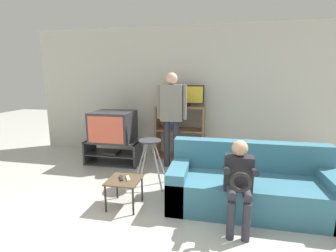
{
  "coord_description": "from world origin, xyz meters",
  "views": [
    {
      "loc": [
        0.66,
        -1.6,
        1.6
      ],
      "look_at": [
        -0.04,
        1.82,
        0.9
      ],
      "focal_mm": 26.0,
      "sensor_mm": 36.0,
      "label": 1
    }
  ],
  "objects_px": {
    "tv_stand": "(113,152)",
    "remote_control_black": "(121,178)",
    "folding_stool": "(150,150)",
    "remote_control_white": "(128,179)",
    "couch": "(250,186)",
    "person_standing_adult": "(172,111)",
    "person_seated_child": "(239,179)",
    "television_flat": "(183,96)",
    "television_main": "(113,126)",
    "media_shelf": "(180,132)",
    "snack_table": "(124,183)"
  },
  "relations": [
    {
      "from": "couch",
      "to": "person_seated_child",
      "type": "height_order",
      "value": "person_seated_child"
    },
    {
      "from": "folding_stool",
      "to": "snack_table",
      "type": "xyz_separation_m",
      "value": [
        -0.16,
        -0.64,
        -0.25
      ]
    },
    {
      "from": "television_main",
      "to": "person_seated_child",
      "type": "distance_m",
      "value": 2.68
    },
    {
      "from": "television_main",
      "to": "remote_control_black",
      "type": "bearing_deg",
      "value": -63.19
    },
    {
      "from": "snack_table",
      "to": "person_standing_adult",
      "type": "relative_size",
      "value": 0.24
    },
    {
      "from": "television_main",
      "to": "media_shelf",
      "type": "xyz_separation_m",
      "value": [
        1.17,
        0.56,
        -0.17
      ]
    },
    {
      "from": "folding_stool",
      "to": "person_seated_child",
      "type": "bearing_deg",
      "value": -34.29
    },
    {
      "from": "tv_stand",
      "to": "remote_control_black",
      "type": "relative_size",
      "value": 7.02
    },
    {
      "from": "couch",
      "to": "folding_stool",
      "type": "bearing_deg",
      "value": 166.37
    },
    {
      "from": "couch",
      "to": "person_standing_adult",
      "type": "height_order",
      "value": "person_standing_adult"
    },
    {
      "from": "tv_stand",
      "to": "folding_stool",
      "type": "height_order",
      "value": "folding_stool"
    },
    {
      "from": "person_seated_child",
      "to": "folding_stool",
      "type": "bearing_deg",
      "value": 145.71
    },
    {
      "from": "tv_stand",
      "to": "remote_control_black",
      "type": "xyz_separation_m",
      "value": [
        0.75,
        -1.44,
        0.16
      ]
    },
    {
      "from": "television_flat",
      "to": "television_main",
      "type": "bearing_deg",
      "value": -154.38
    },
    {
      "from": "tv_stand",
      "to": "remote_control_white",
      "type": "relative_size",
      "value": 7.02
    },
    {
      "from": "folding_stool",
      "to": "media_shelf",
      "type": "bearing_deg",
      "value": 80.28
    },
    {
      "from": "tv_stand",
      "to": "media_shelf",
      "type": "xyz_separation_m",
      "value": [
        1.18,
        0.57,
        0.32
      ]
    },
    {
      "from": "tv_stand",
      "to": "media_shelf",
      "type": "relative_size",
      "value": 0.96
    },
    {
      "from": "person_standing_adult",
      "to": "person_seated_child",
      "type": "bearing_deg",
      "value": -58.25
    },
    {
      "from": "media_shelf",
      "to": "person_standing_adult",
      "type": "height_order",
      "value": "person_standing_adult"
    },
    {
      "from": "tv_stand",
      "to": "television_flat",
      "type": "xyz_separation_m",
      "value": [
        1.22,
        0.59,
        1.03
      ]
    },
    {
      "from": "television_flat",
      "to": "couch",
      "type": "bearing_deg",
      "value": -57.41
    },
    {
      "from": "couch",
      "to": "tv_stand",
      "type": "bearing_deg",
      "value": 153.94
    },
    {
      "from": "folding_stool",
      "to": "remote_control_white",
      "type": "height_order",
      "value": "folding_stool"
    },
    {
      "from": "snack_table",
      "to": "remote_control_white",
      "type": "distance_m",
      "value": 0.08
    },
    {
      "from": "remote_control_white",
      "to": "tv_stand",
      "type": "bearing_deg",
      "value": 91.48
    },
    {
      "from": "television_main",
      "to": "person_seated_child",
      "type": "height_order",
      "value": "television_main"
    },
    {
      "from": "folding_stool",
      "to": "couch",
      "type": "relative_size",
      "value": 0.36
    },
    {
      "from": "tv_stand",
      "to": "couch",
      "type": "relative_size",
      "value": 0.51
    },
    {
      "from": "folding_stool",
      "to": "couch",
      "type": "distance_m",
      "value": 1.45
    },
    {
      "from": "television_main",
      "to": "folding_stool",
      "type": "distance_m",
      "value": 1.25
    },
    {
      "from": "television_flat",
      "to": "remote_control_white",
      "type": "distance_m",
      "value": 2.24
    },
    {
      "from": "media_shelf",
      "to": "person_seated_child",
      "type": "bearing_deg",
      "value": -66.4
    },
    {
      "from": "television_flat",
      "to": "folding_stool",
      "type": "bearing_deg",
      "value": -101.17
    },
    {
      "from": "television_main",
      "to": "couch",
      "type": "bearing_deg",
      "value": -26.46
    },
    {
      "from": "television_flat",
      "to": "person_seated_child",
      "type": "height_order",
      "value": "television_flat"
    },
    {
      "from": "media_shelf",
      "to": "tv_stand",
      "type": "bearing_deg",
      "value": -154.12
    },
    {
      "from": "remote_control_black",
      "to": "person_seated_child",
      "type": "height_order",
      "value": "person_seated_child"
    },
    {
      "from": "tv_stand",
      "to": "couch",
      "type": "height_order",
      "value": "couch"
    },
    {
      "from": "media_shelf",
      "to": "folding_stool",
      "type": "relative_size",
      "value": 1.48
    },
    {
      "from": "remote_control_black",
      "to": "person_seated_child",
      "type": "bearing_deg",
      "value": -35.52
    },
    {
      "from": "tv_stand",
      "to": "person_seated_child",
      "type": "distance_m",
      "value": 2.7
    },
    {
      "from": "remote_control_black",
      "to": "snack_table",
      "type": "bearing_deg",
      "value": -34.9
    },
    {
      "from": "media_shelf",
      "to": "couch",
      "type": "xyz_separation_m",
      "value": [
        1.15,
        -1.71,
        -0.27
      ]
    },
    {
      "from": "person_seated_child",
      "to": "person_standing_adult",
      "type": "bearing_deg",
      "value": 121.75
    },
    {
      "from": "folding_stool",
      "to": "remote_control_white",
      "type": "bearing_deg",
      "value": -99.8
    },
    {
      "from": "snack_table",
      "to": "television_flat",
      "type": "bearing_deg",
      "value": 78.0
    },
    {
      "from": "remote_control_black",
      "to": "person_standing_adult",
      "type": "distance_m",
      "value": 1.67
    },
    {
      "from": "remote_control_black",
      "to": "couch",
      "type": "relative_size",
      "value": 0.07
    },
    {
      "from": "person_standing_adult",
      "to": "person_seated_child",
      "type": "xyz_separation_m",
      "value": [
        1.03,
        -1.67,
        -0.47
      ]
    }
  ]
}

